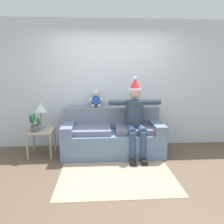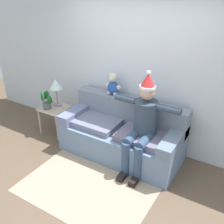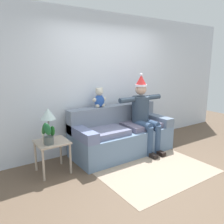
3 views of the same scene
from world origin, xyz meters
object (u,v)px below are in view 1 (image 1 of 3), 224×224
object	(u,v)px
couch	(113,136)
potted_plant	(34,123)
teddy_bear	(96,99)
table_lamp	(41,108)
candle_tall	(33,123)
person_seated	(135,116)
side_table	(41,134)

from	to	relation	value
couch	potted_plant	world-z (taller)	couch
teddy_bear	table_lamp	world-z (taller)	teddy_bear
candle_tall	teddy_bear	bearing A→B (deg)	15.34
person_seated	side_table	xyz separation A→B (m)	(-1.84, 0.11, -0.35)
side_table	table_lamp	bearing A→B (deg)	91.71
couch	candle_tall	xyz separation A→B (m)	(-1.55, -0.08, 0.32)
side_table	table_lamp	distance (m)	0.50
couch	person_seated	bearing A→B (deg)	-21.46
potted_plant	candle_tall	size ratio (longest dim) A/B	1.52
person_seated	candle_tall	world-z (taller)	person_seated
table_lamp	potted_plant	size ratio (longest dim) A/B	1.47
teddy_bear	candle_tall	bearing A→B (deg)	-164.66
teddy_bear	side_table	size ratio (longest dim) A/B	0.73
couch	table_lamp	distance (m)	1.52
person_seated	candle_tall	size ratio (longest dim) A/B	6.59
person_seated	table_lamp	xyz separation A→B (m)	(-1.84, 0.20, 0.14)
side_table	potted_plant	distance (m)	0.28
couch	teddy_bear	distance (m)	0.83
teddy_bear	person_seated	bearing A→B (deg)	-29.00
teddy_bear	potted_plant	bearing A→B (deg)	-160.24
potted_plant	person_seated	bearing A→B (deg)	-0.12
couch	table_lamp	size ratio (longest dim) A/B	3.77
teddy_bear	candle_tall	size ratio (longest dim) A/B	1.63
couch	candle_tall	distance (m)	1.58
couch	candle_tall	world-z (taller)	couch
potted_plant	teddy_bear	bearing A→B (deg)	19.76
side_table	candle_tall	bearing A→B (deg)	-171.75
table_lamp	potted_plant	world-z (taller)	table_lamp
person_seated	side_table	bearing A→B (deg)	176.70
side_table	candle_tall	xyz separation A→B (m)	(-0.14, -0.02, 0.24)
table_lamp	candle_tall	world-z (taller)	table_lamp
teddy_bear	candle_tall	distance (m)	1.32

